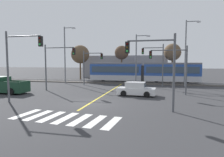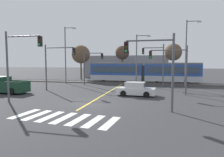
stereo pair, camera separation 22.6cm
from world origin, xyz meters
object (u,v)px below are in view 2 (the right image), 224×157
Objects in this scene: bare_tree_west at (122,53)px; bare_tree_east at (173,52)px; light_rail_tram at (144,72)px; sedan_crossing at (136,89)px; pickup_truck at (5,86)px; traffic_light_mid_left at (56,60)px; street_lamp_east at (187,50)px; street_lamp_centre at (138,56)px; traffic_light_near_right at (155,61)px; traffic_light_far_right at (156,59)px; bare_tree_far_west at (81,54)px; traffic_light_mid_right at (173,62)px; traffic_light_near_left at (18,56)px; street_lamp_west at (66,52)px; traffic_light_far_left at (91,62)px.

bare_tree_west is 9.89m from bare_tree_east.
light_rail_tram is at bearing -46.75° from bare_tree_west.
pickup_truck is at bearing -173.23° from sedan_crossing.
bare_tree_west is at bearing 70.84° from traffic_light_mid_left.
sedan_crossing is 19.80m from bare_tree_east.
light_rail_tram is 21.19m from pickup_truck.
street_lamp_centre is at bearing 176.73° from street_lamp_east.
traffic_light_near_right is 17.08m from street_lamp_centre.
street_lamp_centre is at bearing -125.03° from bare_tree_east.
traffic_light_far_right is 15.40m from traffic_light_near_right.
bare_tree_east reaches higher than traffic_light_near_right.
street_lamp_centre is 14.68m from bare_tree_far_west.
traffic_light_mid_left is 1.02× the size of traffic_light_near_right.
street_lamp_east is 8.94m from bare_tree_east.
traffic_light_mid_right is 14.51m from traffic_light_mid_left.
street_lamp_west is at bearing 101.26° from traffic_light_near_left.
pickup_truck is 0.55× the size of street_lamp_east.
traffic_light_mid_left is 0.91× the size of traffic_light_near_left.
street_lamp_east is at bearing 5.89° from traffic_light_far_left.
pickup_truck is at bearing -169.57° from traffic_light_mid_right.
traffic_light_near_left reaches higher than traffic_light_far_left.
traffic_light_far_right reaches higher than pickup_truck.
traffic_light_mid_right is 8.54m from traffic_light_near_right.
traffic_light_mid_left is at bearing -178.79° from traffic_light_mid_right.
street_lamp_east reaches higher than bare_tree_east.
street_lamp_west is at bearing 179.91° from street_lamp_east.
street_lamp_west is at bearing 154.94° from traffic_light_mid_right.
pickup_truck is 19.27m from street_lamp_centre.
street_lamp_centre is (-4.87, 8.41, 0.91)m from traffic_light_mid_right.
bare_tree_east is at bearing 73.04° from traffic_light_far_right.
bare_tree_east reaches higher than traffic_light_far_right.
traffic_light_near_right is (12.80, -8.06, -0.14)m from traffic_light_mid_left.
pickup_truck is (-15.54, -1.84, 0.14)m from sedan_crossing.
street_lamp_east reaches higher than sedan_crossing.
bare_tree_west is at bearing 118.94° from traffic_light_mid_right.
traffic_light_mid_right reaches higher than pickup_truck.
sedan_crossing is 0.67× the size of traffic_light_far_right.
traffic_light_mid_left is at bearing -153.97° from street_lamp_east.
street_lamp_east is at bearing 75.64° from traffic_light_near_right.
street_lamp_centre is 8.60m from bare_tree_west.
pickup_truck is at bearing -95.50° from bare_tree_far_west.
street_lamp_west is (-17.16, 8.02, 1.72)m from traffic_light_mid_right.
traffic_light_mid_right is 0.87× the size of traffic_light_far_right.
traffic_light_near_right reaches higher than sedan_crossing.
street_lamp_east is (6.42, 9.73, 4.82)m from sedan_crossing.
bare_tree_east is (2.98, 9.77, 1.42)m from traffic_light_far_right.
sedan_crossing is 11.99m from traffic_light_far_left.
traffic_light_near_left is 0.91× the size of bare_tree_far_west.
bare_tree_west is (-6.88, 8.95, 1.37)m from traffic_light_far_right.
bare_tree_east is (15.52, 17.11, 1.56)m from traffic_light_mid_left.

